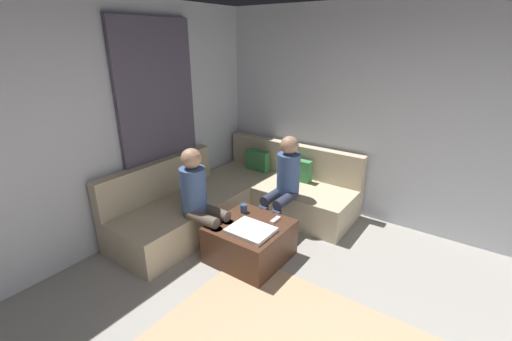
{
  "coord_description": "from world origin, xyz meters",
  "views": [
    {
      "loc": [
        0.49,
        -1.36,
        2.26
      ],
      "look_at": [
        -1.63,
        1.63,
        0.85
      ],
      "focal_mm": 23.96,
      "sensor_mm": 36.0,
      "label": 1
    }
  ],
  "objects_px": {
    "coffee_mug": "(244,208)",
    "person_on_couch_side": "(200,198)",
    "person_on_couch_back": "(284,181)",
    "ottoman": "(250,241)",
    "game_remote": "(275,220)",
    "sectional_couch": "(239,198)"
  },
  "relations": [
    {
      "from": "ottoman",
      "to": "game_remote",
      "type": "height_order",
      "value": "game_remote"
    },
    {
      "from": "person_on_couch_back",
      "to": "person_on_couch_side",
      "type": "bearing_deg",
      "value": 61.25
    },
    {
      "from": "ottoman",
      "to": "person_on_couch_side",
      "type": "distance_m",
      "value": 0.72
    },
    {
      "from": "ottoman",
      "to": "person_on_couch_back",
      "type": "height_order",
      "value": "person_on_couch_back"
    },
    {
      "from": "coffee_mug",
      "to": "game_remote",
      "type": "bearing_deg",
      "value": 5.71
    },
    {
      "from": "game_remote",
      "to": "person_on_couch_side",
      "type": "xyz_separation_m",
      "value": [
        -0.71,
        -0.41,
        0.23
      ]
    },
    {
      "from": "sectional_couch",
      "to": "game_remote",
      "type": "relative_size",
      "value": 17.0
    },
    {
      "from": "sectional_couch",
      "to": "ottoman",
      "type": "relative_size",
      "value": 3.36
    },
    {
      "from": "sectional_couch",
      "to": "person_on_couch_back",
      "type": "distance_m",
      "value": 0.75
    },
    {
      "from": "coffee_mug",
      "to": "game_remote",
      "type": "relative_size",
      "value": 0.63
    },
    {
      "from": "coffee_mug",
      "to": "game_remote",
      "type": "height_order",
      "value": "coffee_mug"
    },
    {
      "from": "person_on_couch_back",
      "to": "ottoman",
      "type": "bearing_deg",
      "value": 91.86
    },
    {
      "from": "sectional_couch",
      "to": "ottoman",
      "type": "xyz_separation_m",
      "value": [
        0.67,
        -0.68,
        -0.07
      ]
    },
    {
      "from": "game_remote",
      "to": "person_on_couch_back",
      "type": "distance_m",
      "value": 0.59
    },
    {
      "from": "sectional_couch",
      "to": "person_on_couch_back",
      "type": "height_order",
      "value": "person_on_couch_back"
    },
    {
      "from": "game_remote",
      "to": "person_on_couch_back",
      "type": "relative_size",
      "value": 0.12
    },
    {
      "from": "coffee_mug",
      "to": "person_on_couch_side",
      "type": "bearing_deg",
      "value": -129.92
    },
    {
      "from": "coffee_mug",
      "to": "person_on_couch_back",
      "type": "bearing_deg",
      "value": 70.38
    },
    {
      "from": "coffee_mug",
      "to": "person_on_couch_side",
      "type": "height_order",
      "value": "person_on_couch_side"
    },
    {
      "from": "person_on_couch_side",
      "to": "person_on_couch_back",
      "type": "bearing_deg",
      "value": 151.25
    },
    {
      "from": "sectional_couch",
      "to": "person_on_couch_side",
      "type": "xyz_separation_m",
      "value": [
        0.15,
        -0.86,
        0.38
      ]
    },
    {
      "from": "sectional_couch",
      "to": "coffee_mug",
      "type": "bearing_deg",
      "value": -47.45
    }
  ]
}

